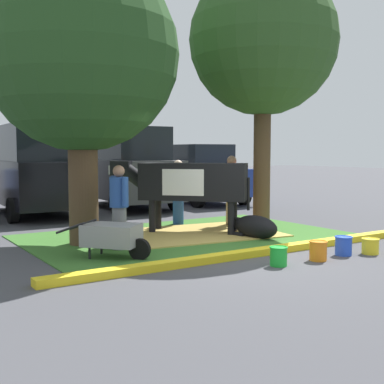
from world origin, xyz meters
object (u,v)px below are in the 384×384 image
person_visitor_near (178,190)px  bucket_yellow (370,246)px  wheelbarrow (113,236)px  suv_dark_grey (126,168)px  shade_tree_left (81,55)px  suv_black (36,170)px  shade_tree_right (263,42)px  bucket_orange (318,250)px  person_visitor_far (232,188)px  sedan_blue (199,174)px  calf_lying (254,227)px  bucket_blue (343,245)px  cow_holstein (188,182)px  person_handler (119,205)px  bucket_green (279,256)px

person_visitor_near → bucket_yellow: person_visitor_near is taller
wheelbarrow → suv_dark_grey: (3.59, 6.91, 0.88)m
shade_tree_left → suv_black: shade_tree_left is taller
shade_tree_right → shade_tree_left: bearing=177.3°
shade_tree_left → bucket_orange: bearing=-52.0°
person_visitor_far → sedan_blue: (2.49, 5.12, 0.08)m
wheelbarrow → bucket_yellow: 4.47m
calf_lying → sedan_blue: bearing=65.0°
person_visitor_near → sedan_blue: sedan_blue is taller
wheelbarrow → bucket_orange: (2.76, -1.98, -0.22)m
shade_tree_left → suv_dark_grey: bearing=57.0°
bucket_blue → person_visitor_far: bearing=83.0°
cow_holstein → suv_black: 5.44m
suv_dark_grey → person_handler: bearing=-116.9°
person_visitor_far → bucket_yellow: (0.02, -3.95, -0.76)m
bucket_yellow → suv_dark_grey: bearing=92.2°
shade_tree_left → bucket_blue: 5.88m
person_handler → bucket_green: (1.54, -2.52, -0.66)m
person_visitor_far → suv_dark_grey: (-0.32, 5.06, 0.36)m
bucket_green → suv_black: bearing=98.5°
bucket_blue → bucket_green: bearing=179.7°
person_handler → suv_dark_grey: suv_dark_grey is taller
shade_tree_left → sedan_blue: size_ratio=1.22×
shade_tree_left → calf_lying: shade_tree_left is taller
person_visitor_near → sedan_blue: bearing=50.9°
person_handler → suv_black: (0.27, 6.05, 0.45)m
shade_tree_right → suv_black: (-3.68, 5.40, -3.01)m
person_visitor_near → wheelbarrow: 4.03m
person_visitor_far → bucket_yellow: 4.03m
suv_black → sedan_blue: suv_black is taller
cow_holstein → bucket_orange: (0.28, -3.52, -0.95)m
person_visitor_near → shade_tree_left: bearing=-156.7°
suv_dark_grey → person_visitor_far: bearing=-86.4°
shade_tree_right → bucket_green: 5.74m
sedan_blue → wheelbarrow: bearing=-132.6°
sedan_blue → bucket_orange: bearing=-112.2°
calf_lying → wheelbarrow: 3.27m
wheelbarrow → suv_black: size_ratio=0.30×
bucket_yellow → bucket_orange: bearing=174.2°
calf_lying → bucket_yellow: size_ratio=4.21×
bucket_green → person_handler: bearing=121.4°
shade_tree_left → person_handler: shade_tree_left is taller
suv_dark_grey → sedan_blue: bearing=1.3°
bucket_yellow → bucket_green: bearing=174.7°
bucket_blue → cow_holstein: bearing=105.5°
shade_tree_right → bucket_blue: shade_tree_right is taller
shade_tree_left → shade_tree_right: size_ratio=0.91×
shade_tree_left → bucket_orange: 5.56m
shade_tree_left → shade_tree_right: (4.29, -0.20, 0.70)m
person_handler → person_visitor_near: 3.31m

